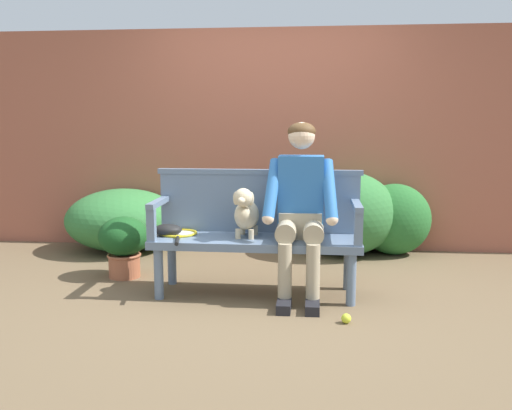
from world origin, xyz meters
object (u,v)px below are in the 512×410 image
object	(u,v)px
baseball_glove	(168,230)
tennis_racket	(179,234)
potted_plant	(124,242)
tennis_ball	(346,318)
person_seated	(301,203)
dog_on_bench	(246,212)
garden_bench	(256,245)

from	to	relation	value
baseball_glove	tennis_racket	bearing A→B (deg)	16.27
baseball_glove	potted_plant	world-z (taller)	baseball_glove
tennis_racket	tennis_ball	world-z (taller)	tennis_racket
baseball_glove	tennis_ball	xyz separation A→B (m)	(1.35, -0.56, -0.46)
person_seated	potted_plant	xyz separation A→B (m)	(-1.50, 0.36, -0.41)
baseball_glove	potted_plant	xyz separation A→B (m)	(-0.48, 0.35, -0.19)
person_seated	tennis_ball	xyz separation A→B (m)	(0.32, -0.55, -0.69)
dog_on_bench	garden_bench	bearing A→B (deg)	10.22
person_seated	tennis_ball	size ratio (longest dim) A/B	19.93
person_seated	dog_on_bench	size ratio (longest dim) A/B	3.34
tennis_ball	dog_on_bench	bearing A→B (deg)	143.15
garden_bench	tennis_racket	world-z (taller)	tennis_racket
garden_bench	person_seated	world-z (taller)	person_seated
person_seated	baseball_glove	bearing A→B (deg)	179.25
baseball_glove	garden_bench	bearing A→B (deg)	-3.06
garden_bench	person_seated	distance (m)	0.47
garden_bench	baseball_glove	distance (m)	0.70
person_seated	potted_plant	bearing A→B (deg)	166.40
tennis_racket	potted_plant	size ratio (longest dim) A/B	1.11
dog_on_bench	tennis_ball	xyz separation A→B (m)	(0.74, -0.55, -0.61)
tennis_ball	potted_plant	distance (m)	2.06
tennis_ball	tennis_racket	bearing A→B (deg)	154.98
garden_bench	tennis_ball	size ratio (longest dim) A/B	23.98
garden_bench	person_seated	bearing A→B (deg)	-2.32
dog_on_bench	baseball_glove	bearing A→B (deg)	178.74
dog_on_bench	baseball_glove	world-z (taller)	dog_on_bench
tennis_ball	baseball_glove	bearing A→B (deg)	157.26
garden_bench	tennis_ball	distance (m)	0.94
tennis_ball	potted_plant	bearing A→B (deg)	153.41
person_seated	dog_on_bench	xyz separation A→B (m)	(-0.41, -0.00, -0.08)
dog_on_bench	potted_plant	size ratio (longest dim) A/B	0.75
tennis_ball	garden_bench	bearing A→B (deg)	139.44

